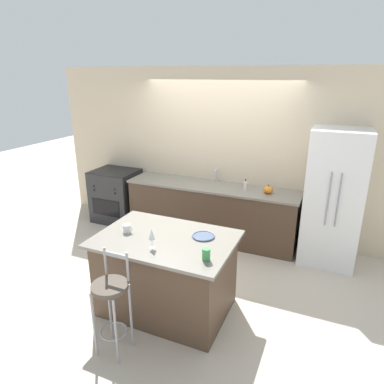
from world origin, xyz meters
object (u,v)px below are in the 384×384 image
at_px(oven_range, 117,195).
at_px(bar_stool_near, 111,298).
at_px(coffee_mug, 127,228).
at_px(soap_bottle, 245,186).
at_px(wine_glass, 152,235).
at_px(pumpkin_decoration, 268,190).
at_px(tumbler_cup, 206,254).
at_px(refrigerator, 333,198).
at_px(dinner_plate, 204,236).

relative_size(oven_range, bar_stool_near, 0.90).
bearing_deg(coffee_mug, soap_bottle, 66.76).
relative_size(bar_stool_near, wine_glass, 4.96).
distance_m(bar_stool_near, coffee_mug, 0.86).
xyz_separation_m(wine_glass, pumpkin_decoration, (0.74, 2.15, -0.10)).
bearing_deg(tumbler_cup, pumpkin_decoration, 86.01).
distance_m(oven_range, wine_glass, 3.01).
height_order(coffee_mug, tumbler_cup, tumbler_cup).
bearing_deg(pumpkin_decoration, refrigerator, 0.67).
relative_size(wine_glass, pumpkin_decoration, 1.49).
bearing_deg(soap_bottle, wine_glass, -100.38).
bearing_deg(tumbler_cup, refrigerator, 64.13).
bearing_deg(tumbler_cup, coffee_mug, 168.41).
height_order(wine_glass, tumbler_cup, wine_glass).
xyz_separation_m(refrigerator, soap_bottle, (-1.25, -0.01, 0.02)).
distance_m(dinner_plate, soap_bottle, 1.71).
bearing_deg(wine_glass, oven_range, 132.78).
distance_m(oven_range, soap_bottle, 2.45).
height_order(oven_range, dinner_plate, oven_range).
xyz_separation_m(bar_stool_near, tumbler_cup, (0.75, 0.52, 0.36)).
xyz_separation_m(oven_range, wine_glass, (2.01, -2.17, 0.58)).
bearing_deg(oven_range, soap_bottle, -0.51).
bearing_deg(dinner_plate, soap_bottle, 89.88).
bearing_deg(bar_stool_near, wine_glass, 73.57).
bearing_deg(dinner_plate, coffee_mug, -164.48).
xyz_separation_m(tumbler_cup, pumpkin_decoration, (0.15, 2.15, -0.01)).
distance_m(oven_range, pumpkin_decoration, 2.79).
xyz_separation_m(oven_range, tumbler_cup, (2.60, -2.17, 0.49)).
relative_size(refrigerator, tumbler_cup, 15.80).
xyz_separation_m(refrigerator, oven_range, (-3.65, 0.01, -0.48)).
height_order(bar_stool_near, pumpkin_decoration, bar_stool_near).
xyz_separation_m(oven_range, soap_bottle, (2.40, -0.02, 0.51)).
height_order(bar_stool_near, wine_glass, wine_glass).
xyz_separation_m(wine_glass, coffee_mug, (-0.44, 0.21, -0.10)).
xyz_separation_m(wine_glass, tumbler_cup, (0.59, -0.00, -0.09)).
height_order(dinner_plate, pumpkin_decoration, pumpkin_decoration).
bearing_deg(bar_stool_near, refrigerator, 56.22).
distance_m(wine_glass, pumpkin_decoration, 2.28).
bearing_deg(coffee_mug, pumpkin_decoration, 58.70).
height_order(bar_stool_near, soap_bottle, soap_bottle).
distance_m(wine_glass, tumbler_cup, 0.60).
relative_size(dinner_plate, pumpkin_decoration, 1.76).
height_order(oven_range, bar_stool_near, bar_stool_near).
relative_size(refrigerator, oven_range, 2.02).
bearing_deg(coffee_mug, bar_stool_near, -68.65).
bearing_deg(pumpkin_decoration, tumbler_cup, -93.99).
bearing_deg(coffee_mug, dinner_plate, 15.52).
bearing_deg(soap_bottle, dinner_plate, -90.12).
height_order(bar_stool_near, dinner_plate, bar_stool_near).
distance_m(pumpkin_decoration, soap_bottle, 0.35).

